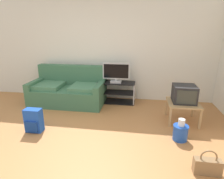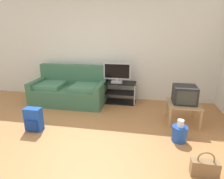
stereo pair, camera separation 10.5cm
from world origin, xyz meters
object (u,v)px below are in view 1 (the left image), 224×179
at_px(couch, 69,90).
at_px(tv_stand, 116,92).
at_px(backpack, 34,121).
at_px(flat_tv, 116,73).
at_px(cleaning_bucket, 181,131).
at_px(handbag, 207,166).
at_px(side_table, 183,105).
at_px(crt_tv, 184,94).

distance_m(couch, tv_stand, 1.20).
xyz_separation_m(couch, backpack, (-0.10, -1.49, -0.11)).
xyz_separation_m(flat_tv, cleaning_bucket, (1.31, -1.58, -0.61)).
xyz_separation_m(couch, cleaning_bucket, (2.48, -1.37, -0.17)).
xyz_separation_m(couch, handbag, (2.68, -2.14, -0.21)).
distance_m(tv_stand, cleaning_bucket, 2.07).
height_order(couch, side_table, couch).
relative_size(couch, handbag, 5.17).
distance_m(side_table, handbag, 1.50).
distance_m(backpack, cleaning_bucket, 2.58).
bearing_deg(cleaning_bucket, crt_tv, 77.95).
bearing_deg(handbag, cleaning_bucket, 104.18).
relative_size(tv_stand, backpack, 2.18).
height_order(tv_stand, flat_tv, flat_tv).
bearing_deg(crt_tv, cleaning_bucket, -102.05).
distance_m(side_table, cleaning_bucket, 0.76).
height_order(flat_tv, side_table, flat_tv).
distance_m(couch, handbag, 3.44).
bearing_deg(crt_tv, backpack, -162.91).
relative_size(tv_stand, flat_tv, 1.42).
bearing_deg(tv_stand, crt_tv, -30.81).
bearing_deg(crt_tv, side_table, -90.00).
xyz_separation_m(couch, crt_tv, (2.64, -0.65, 0.26)).
relative_size(side_table, crt_tv, 1.41).
height_order(couch, tv_stand, couch).
distance_m(tv_stand, backpack, 2.14).
xyz_separation_m(tv_stand, crt_tv, (1.46, -0.87, 0.32)).
distance_m(couch, cleaning_bucket, 2.84).
bearing_deg(cleaning_bucket, couch, 151.08).
height_order(handbag, cleaning_bucket, cleaning_bucket).
xyz_separation_m(flat_tv, side_table, (1.46, -0.87, -0.41)).
bearing_deg(cleaning_bucket, backpack, -177.46).
height_order(side_table, cleaning_bucket, side_table).
bearing_deg(handbag, crt_tv, 91.53).
relative_size(backpack, cleaning_bucket, 1.13).
bearing_deg(handbag, side_table, 91.54).
bearing_deg(backpack, cleaning_bucket, -21.79).
relative_size(tv_stand, crt_tv, 2.21).
bearing_deg(side_table, handbag, -88.46).
relative_size(tv_stand, side_table, 1.57).
bearing_deg(crt_tv, flat_tv, 149.84).
xyz_separation_m(flat_tv, backpack, (-1.27, -1.69, -0.56)).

